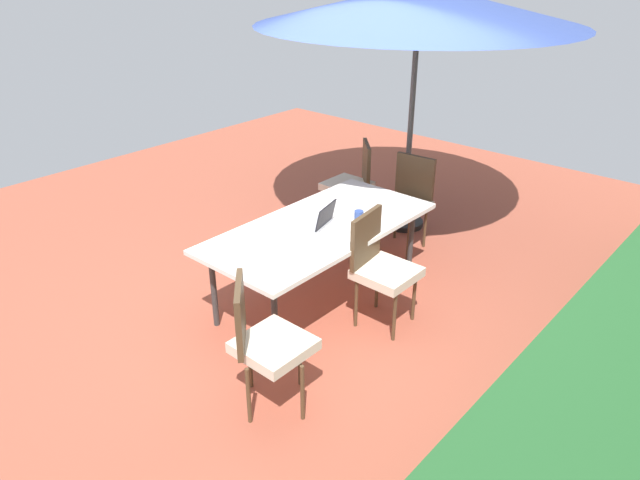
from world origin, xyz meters
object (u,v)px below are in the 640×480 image
(laptop, at_px, (318,221))
(cup, at_px, (359,217))
(chair_north, at_px, (381,264))
(chair_west, at_px, (407,199))
(chair_northeast, at_px, (264,339))
(patio_umbrella, at_px, (419,5))
(dining_table, at_px, (320,230))
(chair_southwest, at_px, (353,181))

(laptop, relative_size, cup, 3.15)
(cup, bearing_deg, chair_north, 61.50)
(chair_north, xyz_separation_m, chair_west, (-1.32, -0.63, 0.00))
(chair_north, bearing_deg, chair_northeast, 173.48)
(patio_umbrella, height_order, laptop, patio_umbrella)
(dining_table, bearing_deg, chair_northeast, 26.53)
(dining_table, distance_m, patio_umbrella, 2.50)
(dining_table, distance_m, chair_northeast, 1.47)
(chair_southwest, bearing_deg, chair_west, 42.83)
(patio_umbrella, height_order, cup, patio_umbrella)
(chair_west, bearing_deg, laptop, -94.95)
(patio_umbrella, xyz_separation_m, cup, (1.55, 0.52, -1.60))
(dining_table, relative_size, chair_west, 2.20)
(chair_southwest, xyz_separation_m, cup, (1.14, 0.97, 0.23))
(dining_table, xyz_separation_m, chair_west, (-1.36, 0.01, -0.13))
(laptop, xyz_separation_m, cup, (-0.28, 0.23, 0.01))
(chair_northeast, bearing_deg, chair_west, -32.28)
(chair_southwest, distance_m, cup, 1.52)
(chair_northeast, bearing_deg, cup, -30.61)
(patio_umbrella, relative_size, chair_southwest, 3.36)
(laptop, bearing_deg, cup, 126.02)
(chair_north, height_order, laptop, chair_north)
(chair_north, distance_m, chair_west, 1.46)
(dining_table, height_order, cup, cup)
(chair_west, distance_m, chair_northeast, 2.75)
(chair_southwest, xyz_separation_m, chair_west, (0.04, 0.75, 0.00))
(chair_north, distance_m, chair_northeast, 1.35)
(dining_table, bearing_deg, chair_north, 93.00)
(chair_southwest, height_order, chair_northeast, same)
(dining_table, relative_size, cup, 18.34)
(patio_umbrella, bearing_deg, cup, 18.45)
(patio_umbrella, height_order, chair_southwest, patio_umbrella)
(chair_north, bearing_deg, laptop, 87.58)
(chair_north, xyz_separation_m, cup, (-0.22, -0.41, 0.23))
(dining_table, xyz_separation_m, laptop, (0.02, -0.00, 0.09))
(chair_southwest, bearing_deg, dining_table, -15.98)
(chair_west, xyz_separation_m, chair_northeast, (2.67, 0.65, 0.00))
(cup, bearing_deg, chair_southwest, -139.72)
(dining_table, bearing_deg, laptop, -1.05)
(chair_west, height_order, laptop, chair_west)
(dining_table, distance_m, chair_southwest, 1.59)
(patio_umbrella, distance_m, chair_north, 2.71)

